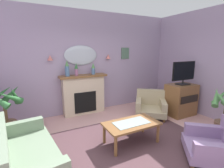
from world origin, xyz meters
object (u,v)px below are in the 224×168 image
object	(u,v)px
mantel_vase_left	(67,69)
mantel_vase_right	(76,69)
framed_picture	(125,53)
potted_plant_corner_palm	(6,111)
tv_flatscreen	(184,72)
wall_sconce_left	(50,58)
wall_sconce_right	(108,57)
mantel_vase_centre	(93,69)
armchair_by_coffee_table	(150,105)
floral_couch	(21,153)
armchair_near_fireplace	(217,144)
fireplace	(84,95)
coffee_table	(131,125)
wall_mirror	(81,55)
tv_cabinet	(181,100)

from	to	relation	value
mantel_vase_left	mantel_vase_right	size ratio (longest dim) A/B	1.24
framed_picture	potted_plant_corner_palm	distance (m)	3.66
framed_picture	tv_flatscreen	xyz separation A→B (m)	(0.96, -1.56, -0.50)
wall_sconce_left	wall_sconce_right	world-z (taller)	same
mantel_vase_right	mantel_vase_centre	world-z (taller)	mantel_vase_right
mantel_vase_left	potted_plant_corner_palm	xyz separation A→B (m)	(-1.46, -0.51, -0.76)
wall_sconce_left	armchair_by_coffee_table	bearing A→B (deg)	-24.57
mantel_vase_left	potted_plant_corner_palm	size ratio (longest dim) A/B	0.37
mantel_vase_centre	floral_couch	bearing A→B (deg)	-135.97
wall_sconce_right	tv_flatscreen	distance (m)	2.24
armchair_near_fireplace	tv_flatscreen	distance (m)	2.26
fireplace	framed_picture	world-z (taller)	framed_picture
framed_picture	mantel_vase_left	bearing A→B (deg)	-174.73
framed_picture	fireplace	bearing A→B (deg)	-174.23
coffee_table	potted_plant_corner_palm	distance (m)	2.68
floral_couch	armchair_by_coffee_table	bearing A→B (deg)	14.51
floral_couch	coffee_table	bearing A→B (deg)	-3.14
wall_mirror	coffee_table	bearing A→B (deg)	-81.17
mantel_vase_centre	mantel_vase_right	bearing A→B (deg)	-180.00
wall_sconce_left	coffee_table	distance (m)	2.72
tv_flatscreen	tv_cabinet	bearing A→B (deg)	90.00
mantel_vase_centre	wall_sconce_left	world-z (taller)	wall_sconce_left
mantel_vase_right	floral_couch	distance (m)	2.56
wall_sconce_left	tv_cabinet	world-z (taller)	wall_sconce_left
mantel_vase_centre	tv_flatscreen	size ratio (longest dim) A/B	0.40
mantel_vase_centre	wall_sconce_left	bearing A→B (deg)	174.04
mantel_vase_left	mantel_vase_right	distance (m)	0.25
wall_sconce_right	wall_sconce_left	bearing A→B (deg)	180.00
armchair_near_fireplace	potted_plant_corner_palm	bearing A→B (deg)	141.28
wall_sconce_left	wall_sconce_right	bearing A→B (deg)	0.00
potted_plant_corner_palm	mantel_vase_right	bearing A→B (deg)	16.51
wall_sconce_right	tv_cabinet	world-z (taller)	wall_sconce_right
mantel_vase_right	tv_cabinet	bearing A→B (deg)	-27.14
mantel_vase_centre	potted_plant_corner_palm	distance (m)	2.38
wall_mirror	mantel_vase_centre	bearing A→B (deg)	-29.54
wall_sconce_left	potted_plant_corner_palm	distance (m)	1.62
wall_sconce_left	potted_plant_corner_palm	bearing A→B (deg)	-149.34
fireplace	tv_cabinet	size ratio (longest dim) A/B	1.51
coffee_table	armchair_by_coffee_table	bearing A→B (deg)	36.12
wall_sconce_left	coffee_table	size ratio (longest dim) A/B	0.13
mantel_vase_left	wall_sconce_right	size ratio (longest dim) A/B	3.09
tv_cabinet	wall_sconce_left	bearing A→B (deg)	155.86
floral_couch	wall_mirror	bearing A→B (deg)	51.34
framed_picture	armchair_near_fireplace	world-z (taller)	framed_picture
wall_sconce_left	tv_cabinet	distance (m)	3.82
potted_plant_corner_palm	wall_mirror	bearing A→B (deg)	19.52
framed_picture	tv_flatscreen	bearing A→B (deg)	-58.53
fireplace	armchair_by_coffee_table	distance (m)	1.96
tv_cabinet	mantel_vase_right	bearing A→B (deg)	152.86
wall_mirror	armchair_by_coffee_table	distance (m)	2.46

